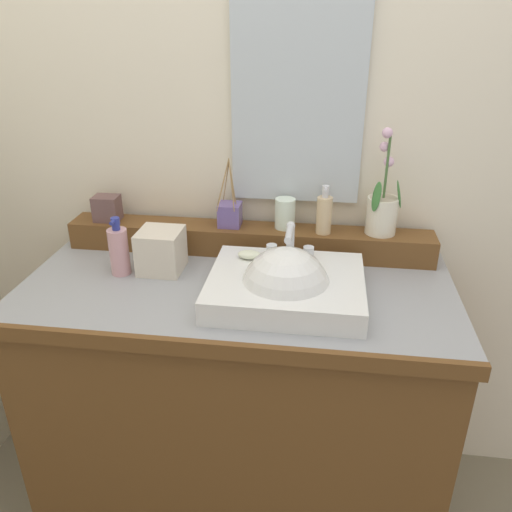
# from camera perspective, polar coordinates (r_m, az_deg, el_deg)

# --- Properties ---
(floor) EXTENTS (2.84, 3.79, 0.10)m
(floor) POSITION_cam_1_polar(r_m,az_deg,el_deg) (2.14, -1.71, -25.80)
(floor) COLOR #746B54
(floor) RESTS_ON ground
(wall_back) EXTENTS (2.84, 0.20, 2.56)m
(wall_back) POSITION_cam_1_polar(r_m,az_deg,el_deg) (1.78, -0.04, 14.48)
(wall_back) COLOR beige
(wall_back) RESTS_ON ground
(vanity_cabinet) EXTENTS (1.28, 0.62, 0.89)m
(vanity_cabinet) POSITION_cam_1_polar(r_m,az_deg,el_deg) (1.78, -1.92, -15.78)
(vanity_cabinet) COLOR brown
(vanity_cabinet) RESTS_ON ground
(back_ledge) EXTENTS (1.21, 0.12, 0.09)m
(back_ledge) POSITION_cam_1_polar(r_m,az_deg,el_deg) (1.71, -0.86, 1.85)
(back_ledge) COLOR brown
(back_ledge) RESTS_ON vanity_cabinet
(sink_basin) EXTENTS (0.43, 0.36, 0.28)m
(sink_basin) POSITION_cam_1_polar(r_m,az_deg,el_deg) (1.44, 3.31, -3.70)
(sink_basin) COLOR white
(sink_basin) RESTS_ON vanity_cabinet
(soap_bar) EXTENTS (0.07, 0.04, 0.02)m
(soap_bar) POSITION_cam_1_polar(r_m,az_deg,el_deg) (1.52, -0.74, 0.15)
(soap_bar) COLOR beige
(soap_bar) RESTS_ON sink_basin
(potted_plant) EXTENTS (0.11, 0.11, 0.34)m
(potted_plant) POSITION_cam_1_polar(r_m,az_deg,el_deg) (1.67, 13.85, 5.08)
(potted_plant) COLOR silver
(potted_plant) RESTS_ON back_ledge
(soap_dispenser) EXTENTS (0.05, 0.05, 0.16)m
(soap_dispenser) POSITION_cam_1_polar(r_m,az_deg,el_deg) (1.64, 7.58, 4.66)
(soap_dispenser) COLOR #D4B688
(soap_dispenser) RESTS_ON back_ledge
(tumbler_cup) EXTENTS (0.07, 0.07, 0.10)m
(tumbler_cup) POSITION_cam_1_polar(r_m,az_deg,el_deg) (1.68, 3.24, 4.75)
(tumbler_cup) COLOR silver
(tumbler_cup) RESTS_ON back_ledge
(reed_diffuser) EXTENTS (0.08, 0.09, 0.23)m
(reed_diffuser) POSITION_cam_1_polar(r_m,az_deg,el_deg) (1.70, -2.92, 4.69)
(reed_diffuser) COLOR #6B5699
(reed_diffuser) RESTS_ON back_ledge
(trinket_box) EXTENTS (0.09, 0.07, 0.09)m
(trinket_box) POSITION_cam_1_polar(r_m,az_deg,el_deg) (1.81, -16.21, 5.12)
(trinket_box) COLOR brown
(trinket_box) RESTS_ON back_ledge
(lotion_bottle) EXTENTS (0.06, 0.06, 0.18)m
(lotion_bottle) POSITION_cam_1_polar(r_m,az_deg,el_deg) (1.61, -14.98, 0.61)
(lotion_bottle) COLOR #CE969B
(lotion_bottle) RESTS_ON vanity_cabinet
(tissue_box) EXTENTS (0.13, 0.13, 0.13)m
(tissue_box) POSITION_cam_1_polar(r_m,az_deg,el_deg) (1.61, -10.50, 0.59)
(tissue_box) COLOR beige
(tissue_box) RESTS_ON vanity_cabinet
(mirror) EXTENTS (0.41, 0.02, 0.64)m
(mirror) POSITION_cam_1_polar(r_m,az_deg,el_deg) (1.64, 4.66, 16.96)
(mirror) COLOR silver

